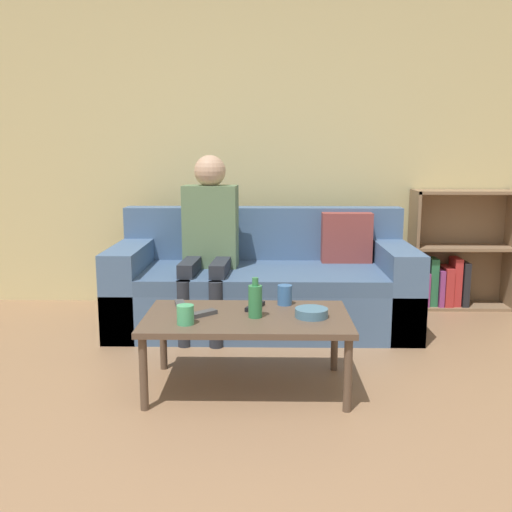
% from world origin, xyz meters
% --- Properties ---
extents(wall_back, '(12.00, 0.06, 2.60)m').
position_xyz_m(wall_back, '(0.00, 2.94, 1.30)').
color(wall_back, beige).
rests_on(wall_back, ground_plane).
extents(couch, '(2.05, 0.90, 0.81)m').
position_xyz_m(couch, '(0.11, 2.26, 0.28)').
color(couch, '#4C6B93').
rests_on(couch, ground_plane).
extents(bookshelf, '(0.78, 0.28, 0.92)m').
position_xyz_m(bookshelf, '(1.60, 2.78, 0.37)').
color(bookshelf, '#8E7051').
rests_on(bookshelf, ground_plane).
extents(coffee_table, '(1.04, 0.60, 0.39)m').
position_xyz_m(coffee_table, '(0.03, 1.15, 0.36)').
color(coffee_table, brown).
rests_on(coffee_table, ground_plane).
extents(person_adult, '(0.38, 0.64, 1.19)m').
position_xyz_m(person_adult, '(-0.26, 2.19, 0.69)').
color(person_adult, '#282D38').
rests_on(person_adult, ground_plane).
extents(cup_near, '(0.08, 0.08, 0.11)m').
position_xyz_m(cup_near, '(0.23, 1.36, 0.45)').
color(cup_near, '#3D70B2').
rests_on(cup_near, coffee_table).
extents(cup_far, '(0.08, 0.08, 0.09)m').
position_xyz_m(cup_far, '(-0.26, 0.99, 0.44)').
color(cup_far, '#4CB77A').
rests_on(cup_far, coffee_table).
extents(tv_remote_0, '(0.09, 0.18, 0.02)m').
position_xyz_m(tv_remote_0, '(-0.33, 1.30, 0.40)').
color(tv_remote_0, '#47474C').
rests_on(tv_remote_0, coffee_table).
extents(tv_remote_1, '(0.16, 0.15, 0.02)m').
position_xyz_m(tv_remote_1, '(-0.20, 1.13, 0.40)').
color(tv_remote_1, '#47474C').
rests_on(tv_remote_1, coffee_table).
extents(tv_remote_2, '(0.11, 0.18, 0.02)m').
position_xyz_m(tv_remote_2, '(0.07, 1.28, 0.40)').
color(tv_remote_2, black).
rests_on(tv_remote_2, coffee_table).
extents(snack_bowl, '(0.17, 0.17, 0.05)m').
position_xyz_m(snack_bowl, '(0.36, 1.12, 0.42)').
color(snack_bowl, teal).
rests_on(snack_bowl, coffee_table).
extents(bottle, '(0.07, 0.07, 0.20)m').
position_xyz_m(bottle, '(0.07, 1.12, 0.48)').
color(bottle, '#33844C').
rests_on(bottle, coffee_table).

